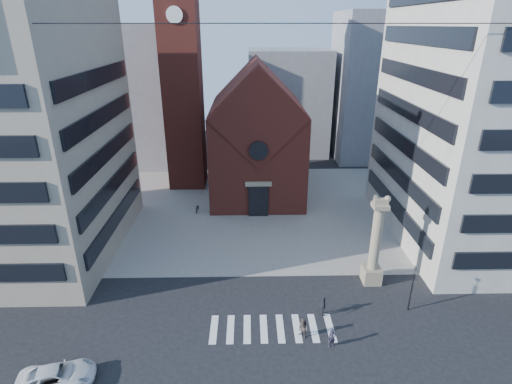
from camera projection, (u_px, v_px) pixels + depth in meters
ground at (264, 304)px, 33.92m from camera, size 120.00×120.00×0.00m
piazza at (258, 208)px, 51.42m from camera, size 46.00×30.00×0.05m
zebra_crossing at (272, 328)px, 31.16m from camera, size 10.20×3.20×0.01m
church at (257, 136)px, 53.89m from camera, size 12.00×16.65×18.00m
campanile at (182, 74)px, 53.42m from camera, size 5.50×5.50×31.20m
building_left at (7, 127)px, 37.63m from camera, size 18.00×20.00×26.00m
building_right at (504, 90)px, 39.23m from camera, size 18.00×22.00×32.00m
bg_block_left at (134, 96)px, 66.12m from camera, size 16.00×14.00×22.00m
bg_block_mid at (288, 102)px, 72.00m from camera, size 14.00×12.00×18.00m
bg_block_right at (383, 87)px, 68.38m from camera, size 16.00×14.00×24.00m
lion_column at (375, 249)px, 35.53m from camera, size 1.63×1.60×8.68m
traffic_light at (412, 287)px, 32.34m from camera, size 0.13×0.16×4.30m
white_car at (57, 376)px, 26.10m from camera, size 5.21×3.21×1.35m
pedestrian_0 at (332, 338)px, 29.15m from camera, size 0.63×0.48×1.58m
pedestrian_1 at (303, 328)px, 29.97m from camera, size 1.00×1.04×1.69m
pedestrian_2 at (323, 306)px, 32.30m from camera, size 0.56×1.09×1.79m
scooter_0 at (197, 208)px, 50.35m from camera, size 0.68×1.79×0.93m
scooter_1 at (211, 208)px, 50.36m from camera, size 0.55×1.74×1.03m
scooter_2 at (224, 208)px, 50.42m from camera, size 0.68×1.79×0.93m
scooter_3 at (237, 207)px, 50.43m from camera, size 0.55×1.74×1.03m
scooter_4 at (251, 208)px, 50.48m from camera, size 0.68×1.79×0.93m
scooter_5 at (264, 207)px, 50.49m from camera, size 0.55×1.74×1.03m
scooter_6 at (277, 207)px, 50.55m from camera, size 0.68×1.79×0.93m
scooter_7 at (290, 207)px, 50.56m from camera, size 0.55×1.74×1.03m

